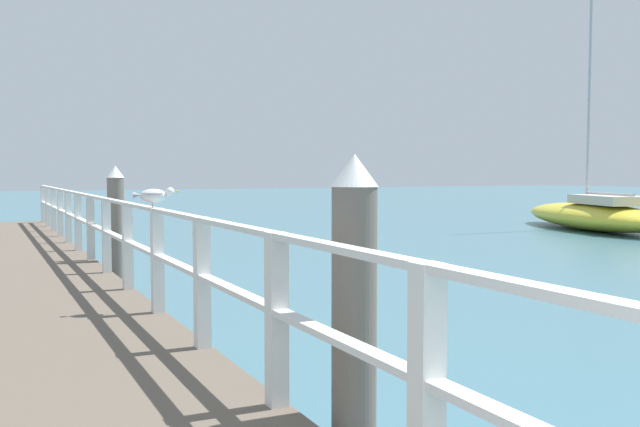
{
  "coord_description": "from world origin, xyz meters",
  "views": [
    {
      "loc": [
        -0.15,
        0.07,
        1.97
      ],
      "look_at": [
        3.42,
        7.31,
        1.49
      ],
      "focal_mm": 38.78,
      "sensor_mm": 36.0,
      "label": 1
    }
  ],
  "objects_px": {
    "dock_piling_far": "(116,227)",
    "seagull_foreground": "(154,195)",
    "boat_2": "(594,215)",
    "dock_piling_near": "(354,322)"
  },
  "relations": [
    {
      "from": "dock_piling_near",
      "to": "dock_piling_far",
      "type": "distance_m",
      "value": 8.25
    },
    {
      "from": "dock_piling_far",
      "to": "boat_2",
      "type": "relative_size",
      "value": 0.22
    },
    {
      "from": "dock_piling_near",
      "to": "boat_2",
      "type": "height_order",
      "value": "boat_2"
    },
    {
      "from": "dock_piling_near",
      "to": "dock_piling_far",
      "type": "height_order",
      "value": "same"
    },
    {
      "from": "seagull_foreground",
      "to": "boat_2",
      "type": "relative_size",
      "value": 0.05
    },
    {
      "from": "dock_piling_far",
      "to": "seagull_foreground",
      "type": "distance_m",
      "value": 4.57
    },
    {
      "from": "dock_piling_far",
      "to": "seagull_foreground",
      "type": "height_order",
      "value": "dock_piling_far"
    },
    {
      "from": "dock_piling_near",
      "to": "dock_piling_far",
      "type": "xyz_separation_m",
      "value": [
        0.0,
        8.25,
        0.0
      ]
    },
    {
      "from": "dock_piling_far",
      "to": "seagull_foreground",
      "type": "bearing_deg",
      "value": -94.71
    },
    {
      "from": "dock_piling_far",
      "to": "seagull_foreground",
      "type": "xyz_separation_m",
      "value": [
        -0.37,
        -4.51,
        0.68
      ]
    }
  ]
}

